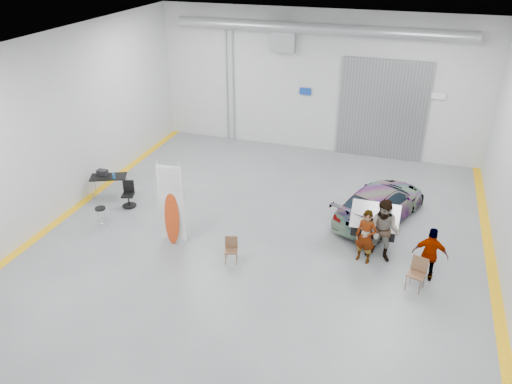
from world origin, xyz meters
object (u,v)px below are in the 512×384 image
(person_a, at_px, (366,237))
(shop_stool, at_px, (102,217))
(person_b, at_px, (384,231))
(person_c, at_px, (430,254))
(work_table, at_px, (107,176))
(office_chair, at_px, (129,196))
(surfboard_display, at_px, (171,211))
(folding_chair_near, at_px, (231,255))
(folding_chair_far, at_px, (415,280))
(sedan_car, at_px, (380,203))

(person_a, xyz_separation_m, shop_stool, (-8.45, -0.75, -0.49))
(person_b, xyz_separation_m, person_c, (1.32, -0.57, -0.16))
(work_table, xyz_separation_m, office_chair, (1.14, -0.45, -0.39))
(surfboard_display, xyz_separation_m, shop_stool, (-2.64, 0.10, -0.78))
(folding_chair_near, height_order, work_table, work_table)
(folding_chair_near, relative_size, work_table, 0.55)
(person_b, xyz_separation_m, shop_stool, (-8.92, -0.99, -0.62))
(person_a, relative_size, folding_chair_far, 1.83)
(sedan_car, relative_size, person_b, 2.15)
(sedan_car, xyz_separation_m, work_table, (-9.65, -1.42, 0.19))
(shop_stool, height_order, office_chair, office_chair)
(folding_chair_far, height_order, office_chair, office_chair)
(surfboard_display, bearing_deg, office_chair, 139.80)
(surfboard_display, distance_m, folding_chair_near, 2.33)
(person_b, distance_m, office_chair, 8.84)
(folding_chair_far, bearing_deg, sedan_car, 126.86)
(person_c, height_order, shop_stool, person_c)
(person_c, height_order, surfboard_display, surfboard_display)
(sedan_car, bearing_deg, folding_chair_near, 67.49)
(person_a, xyz_separation_m, person_b, (0.48, 0.24, 0.14))
(person_c, distance_m, shop_stool, 10.26)
(surfboard_display, xyz_separation_m, work_table, (-3.66, 2.09, -0.34))
(folding_chair_near, relative_size, shop_stool, 1.09)
(surfboard_display, height_order, folding_chair_near, surfboard_display)
(person_a, bearing_deg, sedan_car, 100.84)
(office_chair, bearing_deg, shop_stool, -110.93)
(sedan_car, bearing_deg, shop_stool, 43.57)
(person_c, bearing_deg, folding_chair_near, 12.40)
(person_a, relative_size, person_c, 1.03)
(person_b, bearing_deg, surfboard_display, -158.61)
(sedan_car, xyz_separation_m, person_a, (-0.18, -2.65, 0.23))
(person_c, bearing_deg, sedan_car, -58.99)
(person_c, distance_m, surfboard_display, 7.63)
(shop_stool, bearing_deg, sedan_car, 21.53)
(surfboard_display, distance_m, shop_stool, 2.75)
(folding_chair_near, bearing_deg, person_c, -6.75)
(surfboard_display, relative_size, work_table, 1.98)
(folding_chair_far, height_order, work_table, work_table)
(folding_chair_far, bearing_deg, office_chair, -173.23)
(shop_stool, bearing_deg, work_table, 117.29)
(person_a, relative_size, office_chair, 1.81)
(person_b, distance_m, surfboard_display, 6.38)
(folding_chair_near, bearing_deg, sedan_car, 28.85)
(person_a, xyz_separation_m, folding_chair_far, (1.50, -0.88, -0.56))
(surfboard_display, xyz_separation_m, office_chair, (-2.52, 1.64, -0.73))
(folding_chair_far, distance_m, work_table, 11.18)
(shop_stool, height_order, work_table, work_table)
(person_a, height_order, folding_chair_far, person_a)
(work_table, bearing_deg, person_b, -5.68)
(folding_chair_far, distance_m, shop_stool, 9.95)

